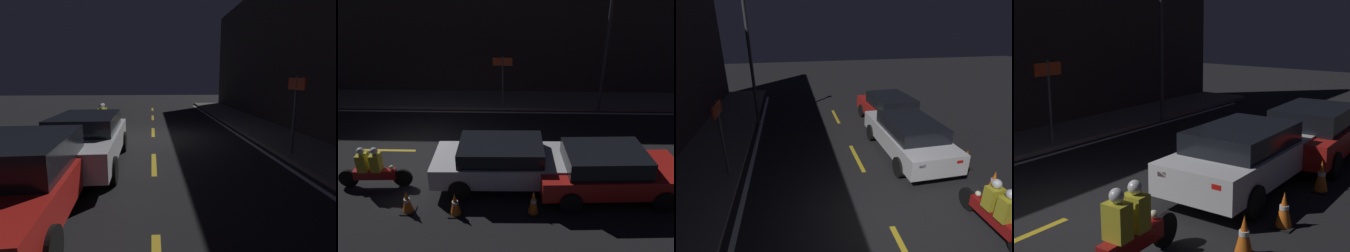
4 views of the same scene
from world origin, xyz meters
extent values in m
plane|color=black|center=(0.00, 0.00, 0.00)|extent=(56.00, 56.00, 0.00)
cube|color=#605B56|center=(0.00, 5.14, 0.06)|extent=(28.00, 2.39, 0.12)
cube|color=#2D2826|center=(0.00, 6.49, 3.87)|extent=(28.00, 0.30, 7.74)
cube|color=gold|center=(-1.00, 0.00, 0.00)|extent=(2.00, 0.14, 0.01)
cube|color=gold|center=(3.50, 0.00, 0.00)|extent=(2.00, 0.14, 0.01)
cube|color=gold|center=(8.00, 0.00, 0.00)|extent=(2.00, 0.14, 0.01)
cube|color=silver|center=(0.00, 3.70, 0.00)|extent=(25.20, 0.14, 0.01)
cube|color=silver|center=(3.50, -1.88, 0.65)|extent=(4.61, 1.93, 0.64)
cube|color=black|center=(3.27, -1.89, 1.20)|extent=(2.55, 1.70, 0.45)
cube|color=red|center=(1.23, -1.33, 0.81)|extent=(0.06, 0.20, 0.10)
cube|color=red|center=(1.26, -2.52, 0.81)|extent=(0.06, 0.20, 0.10)
cylinder|color=black|center=(4.90, -0.96, 0.33)|extent=(0.66, 0.19, 0.66)
cylinder|color=black|center=(4.93, -2.75, 0.33)|extent=(0.66, 0.19, 0.66)
cylinder|color=black|center=(2.07, -1.01, 0.33)|extent=(0.66, 0.19, 0.66)
cylinder|color=black|center=(2.10, -2.81, 0.33)|extent=(0.66, 0.19, 0.66)
cube|color=red|center=(6.50, -2.29, 0.62)|extent=(4.27, 2.04, 0.60)
cube|color=black|center=(6.29, -2.30, 1.18)|extent=(2.38, 1.76, 0.53)
cube|color=red|center=(4.41, -1.80, 0.77)|extent=(0.07, 0.20, 0.10)
cube|color=red|center=(4.47, -2.99, 0.77)|extent=(0.07, 0.20, 0.10)
cylinder|color=black|center=(7.75, -1.33, 0.32)|extent=(0.64, 0.21, 0.64)
cylinder|color=black|center=(7.84, -3.12, 0.32)|extent=(0.64, 0.21, 0.64)
cylinder|color=black|center=(5.16, -1.46, 0.32)|extent=(0.64, 0.21, 0.64)
cylinder|color=black|center=(5.25, -3.25, 0.32)|extent=(0.64, 0.21, 0.64)
cylinder|color=black|center=(0.24, -2.17, 0.30)|extent=(0.60, 0.11, 0.60)
cylinder|color=black|center=(-1.42, -2.25, 0.30)|extent=(0.60, 0.13, 0.60)
cube|color=maroon|center=(-0.59, -2.21, 0.45)|extent=(1.28, 0.30, 0.30)
sphere|color=#F2EABF|center=(-0.05, -2.19, 0.68)|extent=(0.14, 0.14, 0.14)
cube|color=gold|center=(-0.49, -2.20, 0.87)|extent=(0.30, 0.37, 0.55)
sphere|color=silver|center=(-0.49, -2.20, 1.26)|extent=(0.22, 0.22, 0.22)
cube|color=gold|center=(-0.89, -2.22, 0.87)|extent=(0.30, 0.37, 0.55)
sphere|color=silver|center=(-0.89, -2.22, 1.26)|extent=(0.22, 0.22, 0.22)
cube|color=black|center=(0.74, -3.35, 0.01)|extent=(0.39, 0.39, 0.03)
cone|color=orange|center=(0.74, -3.35, 0.36)|extent=(0.30, 0.30, 0.66)
cylinder|color=white|center=(0.74, -3.35, 0.39)|extent=(0.17, 0.17, 0.08)
cube|color=black|center=(2.08, -3.42, 0.01)|extent=(0.40, 0.40, 0.03)
cone|color=orange|center=(2.08, -3.42, 0.35)|extent=(0.30, 0.30, 0.64)
cylinder|color=white|center=(2.08, -3.42, 0.38)|extent=(0.17, 0.17, 0.08)
cube|color=black|center=(4.22, -3.31, 0.01)|extent=(0.38, 0.38, 0.03)
cone|color=orange|center=(4.22, -3.31, 0.37)|extent=(0.29, 0.29, 0.67)
cylinder|color=white|center=(4.22, -3.31, 0.40)|extent=(0.16, 0.16, 0.08)
cylinder|color=#4C4C51|center=(3.10, 4.29, 1.32)|extent=(0.08, 0.08, 2.40)
cube|color=red|center=(3.10, 4.29, 2.27)|extent=(0.90, 0.05, 0.36)
cylinder|color=#333338|center=(7.59, 3.80, 2.75)|extent=(0.14, 0.14, 5.50)
camera|label=1|loc=(10.76, -0.04, 2.43)|focal=28.00mm
camera|label=2|loc=(3.66, -10.48, 6.13)|focal=35.00mm
camera|label=3|loc=(-4.64, 2.14, 4.65)|focal=28.00mm
camera|label=4|loc=(-5.25, -6.56, 3.64)|focal=50.00mm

